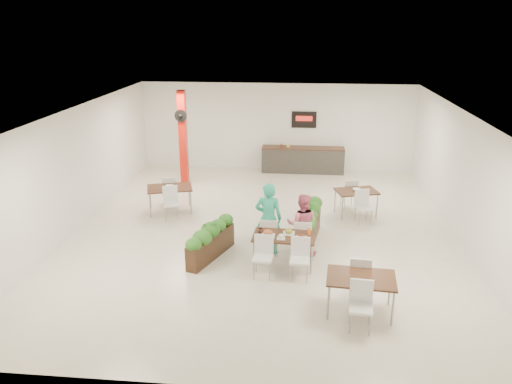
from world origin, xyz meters
TOP-DOWN VIEW (x-y plane):
  - ground at (0.00, 0.00)m, footprint 12.00×12.00m
  - room_shell at (0.00, 0.00)m, footprint 10.10×12.10m
  - red_column at (-3.00, 3.79)m, footprint 0.40×0.41m
  - service_counter at (1.00, 5.65)m, footprint 3.00×0.64m
  - main_table at (0.62, -1.88)m, footprint 1.44×1.68m
  - diner_man at (0.23, -1.23)m, footprint 0.67×0.45m
  - diner_woman at (1.03, -1.23)m, footprint 0.77×0.61m
  - planter_left at (-1.10, -1.63)m, footprint 0.91×1.76m
  - planter_right at (1.23, -0.45)m, footprint 0.64×1.96m
  - side_table_a at (-2.83, 1.24)m, footprint 1.47×1.67m
  - side_table_b at (2.55, 1.45)m, footprint 1.31×1.67m
  - side_table_c at (2.17, -3.66)m, footprint 1.35×1.65m

SIDE VIEW (x-z plane):
  - ground at x=0.00m, z-range 0.00..0.00m
  - service_counter at x=1.00m, z-range -0.61..1.59m
  - planter_left at x=-1.10m, z-range 0.02..0.98m
  - planter_right at x=1.23m, z-range -0.02..1.02m
  - side_table_b at x=2.55m, z-range 0.16..1.09m
  - side_table_c at x=2.17m, z-range 0.17..1.10m
  - main_table at x=0.62m, z-range 0.17..1.10m
  - side_table_a at x=-2.83m, z-range 0.17..1.10m
  - diner_woman at x=1.03m, z-range 0.00..1.53m
  - diner_man at x=0.23m, z-range 0.00..1.77m
  - red_column at x=-3.00m, z-range 0.04..3.24m
  - room_shell at x=0.00m, z-range 0.40..3.62m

